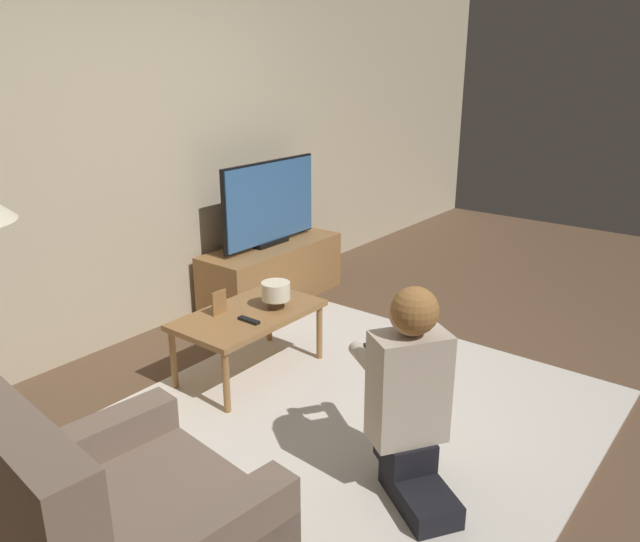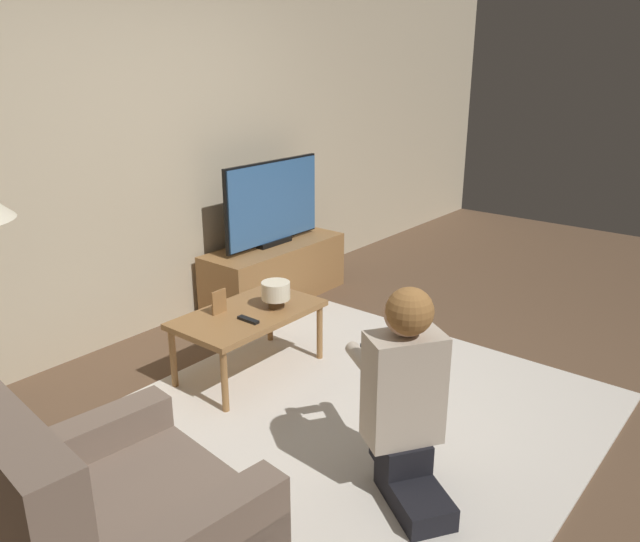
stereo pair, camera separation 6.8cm
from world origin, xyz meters
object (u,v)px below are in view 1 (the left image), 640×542
tv (270,203)px  table_lamp (276,293)px  coffee_table (249,319)px  person_kneeling (410,389)px

tv → table_lamp: size_ratio=5.70×
tv → coffee_table: bearing=-144.0°
coffee_table → table_lamp: size_ratio=5.15×
table_lamp → person_kneeling: bearing=-112.2°
tv → person_kneeling: (-1.42, -2.12, -0.30)m
tv → table_lamp: bearing=-136.5°
coffee_table → person_kneeling: size_ratio=0.93×
coffee_table → table_lamp: 0.23m
coffee_table → person_kneeling: 1.40m
person_kneeling → tv: bearing=-90.0°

